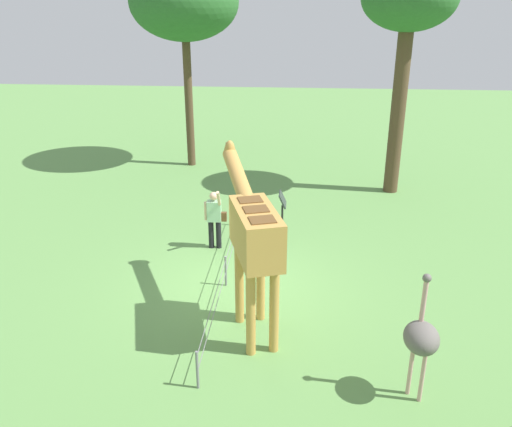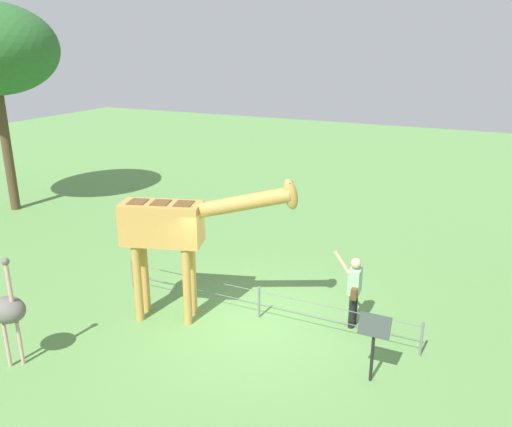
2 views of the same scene
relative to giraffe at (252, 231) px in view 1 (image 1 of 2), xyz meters
The scene contains 8 objects.
ground_plane 2.70m from the giraffe, 18.91° to the left, with size 60.00×60.00×0.00m, color #60934C.
giraffe is the anchor object (origin of this frame).
visitor 3.98m from the giraffe, 20.31° to the left, with size 0.57×0.58×1.75m.
ostrich 3.53m from the giraffe, 122.62° to the right, with size 0.70×0.56×2.25m.
tree_east 10.23m from the giraffe, 25.30° to the right, with size 2.94×2.94×7.29m.
tree_northeast 12.26m from the giraffe, 17.37° to the left, with size 3.96×3.96×7.50m.
info_sign 4.56m from the giraffe, ahead, with size 0.56×0.21×1.32m.
wire_fence 2.46m from the giraffe, 25.81° to the left, with size 7.05×0.05×0.75m.
Camera 1 is at (-10.59, -1.37, 6.16)m, focal length 36.81 mm.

